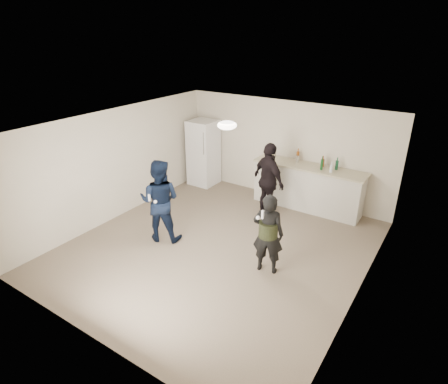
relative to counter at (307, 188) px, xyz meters
The scene contains 21 objects.
floor 2.83m from the counter, 106.42° to the right, with size 6.00×6.00×0.00m, color #6B5B4C.
ceiling 3.41m from the counter, 106.42° to the right, with size 6.00×6.00×0.00m, color silver.
wall_back 1.12m from the counter, 157.24° to the left, with size 6.00×6.00×0.00m, color beige.
wall_front 5.77m from the counter, 97.90° to the right, with size 6.00×6.00×0.00m, color beige.
wall_left 4.49m from the counter, 142.95° to the right, with size 6.00×6.00×0.00m, color beige.
wall_right 3.39m from the counter, 53.67° to the right, with size 6.00×6.00×0.00m, color beige.
counter is the anchor object (origin of this frame).
counter_top 0.55m from the counter, ahead, with size 2.68×0.64×0.04m, color #BAB390.
fridge 3.07m from the counter, behind, with size 0.70×0.70×1.80m, color white.
fridge_handle 2.90m from the counter, behind, with size 0.02×0.02×0.60m, color silver.
ceiling_dome 3.15m from the counter, 108.36° to the right, with size 0.36×0.36×0.16m, color white.
shaker 0.75m from the counter, 160.88° to the left, with size 0.08×0.08×0.17m, color silver.
man 3.63m from the counter, 123.26° to the right, with size 0.85×0.66×1.74m, color #0E1D3C.
woman 2.86m from the counter, 82.36° to the right, with size 0.55×0.36×1.52m, color black.
camo_shorts 2.87m from the counter, 82.36° to the right, with size 0.34×0.34×0.28m, color #293418.
spectator 1.13m from the counter, 125.06° to the right, with size 1.04×0.43×1.77m, color black.
remote_man 3.89m from the counter, 120.97° to the right, with size 0.04×0.04×0.15m, color white.
nunchuk_man 3.79m from the counter, 119.64° to the right, with size 0.07×0.07×0.07m, color white.
remote_woman 3.19m from the counter, 82.97° to the right, with size 0.04×0.04×0.15m, color white.
nunchuk_woman 3.13m from the counter, 84.76° to the right, with size 0.07×0.07×0.07m, color white.
bottle_cluster 0.71m from the counter, 16.47° to the left, with size 1.05×0.34×0.25m.
Camera 1 is at (3.65, -5.37, 4.11)m, focal length 30.00 mm.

